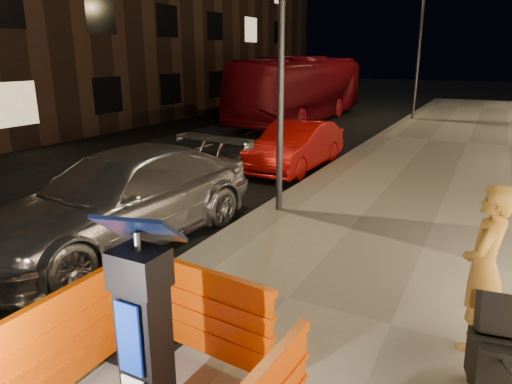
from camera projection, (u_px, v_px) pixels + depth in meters
The scene contains 13 objects.
ground_plane at pixel (172, 278), 6.39m from camera, with size 120.00×120.00×0.00m, color black.
sidewalk at pixel (390, 330), 5.03m from camera, with size 6.00×60.00×0.15m, color gray.
kerb at pixel (172, 273), 6.37m from camera, with size 0.30×60.00×0.15m, color slate.
parking_kiosk at pixel (145, 339), 3.28m from camera, with size 0.55×0.55×1.75m, color black.
barrier_back at pixel (217, 321), 4.20m from camera, with size 1.25×0.52×0.98m, color #DE4B02.
barrier_kerbside at pixel (60, 347), 3.82m from camera, with size 1.25×0.52×0.98m, color #DE4B02.
car_silver at pixel (126, 240), 7.68m from camera, with size 2.08×5.11×1.48m, color #B4B4B9.
car_red at pixel (295, 169), 12.54m from camera, with size 1.37×3.92×1.29m, color #AA0B0B.
bus_doubledecker at pixel (301, 121), 21.95m from camera, with size 2.50×10.69×2.98m, color maroon.
man at pixel (484, 269), 4.42m from camera, with size 0.62×0.41×1.69m, color #B48031.
stroller at pixel (500, 360), 3.67m from camera, with size 0.50×0.77×0.96m, color black.
street_lamp_mid at pixel (281, 46), 7.92m from camera, with size 0.12×0.12×6.00m, color #3F3F44.
street_lamp_far at pixel (419, 52), 20.66m from camera, with size 0.12×0.12×6.00m, color #3F3F44.
Camera 1 is at (3.72, -4.58, 2.98)m, focal length 32.00 mm.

